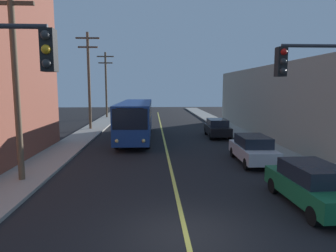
% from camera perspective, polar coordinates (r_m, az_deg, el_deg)
% --- Properties ---
extents(ground_plane, '(120.00, 120.00, 0.00)m').
position_cam_1_polar(ground_plane, '(9.50, 3.54, -20.35)').
color(ground_plane, black).
extents(sidewalk_left, '(2.50, 90.00, 0.15)m').
position_cam_1_polar(sidewalk_left, '(19.87, -21.42, -5.78)').
color(sidewalk_left, gray).
rests_on(sidewalk_left, ground).
extents(sidewalk_right, '(2.50, 90.00, 0.15)m').
position_cam_1_polar(sidewalk_right, '(20.59, 20.74, -5.30)').
color(sidewalk_right, gray).
rests_on(sidewalk_right, ground).
extents(lane_stripe_center, '(0.16, 60.00, 0.01)m').
position_cam_1_polar(lane_stripe_center, '(23.79, -0.60, -3.33)').
color(lane_stripe_center, '#D8CC4C').
rests_on(lane_stripe_center, ground).
extents(building_right_warehouse, '(12.00, 25.21, 6.26)m').
position_cam_1_polar(building_right_warehouse, '(31.30, 26.70, 4.22)').
color(building_right_warehouse, gray).
rests_on(building_right_warehouse, ground).
extents(city_bus, '(2.67, 12.18, 3.20)m').
position_cam_1_polar(city_bus, '(25.75, -6.19, 1.52)').
color(city_bus, navy).
rests_on(city_bus, ground).
extents(parked_car_green, '(1.93, 4.45, 1.62)m').
position_cam_1_polar(parked_car_green, '(12.46, 25.95, -10.08)').
color(parked_car_green, '#196038').
rests_on(parked_car_green, ground).
extents(parked_car_silver, '(1.91, 4.44, 1.62)m').
position_cam_1_polar(parked_car_silver, '(18.23, 15.96, -4.24)').
color(parked_car_silver, '#B7B7BC').
rests_on(parked_car_silver, ground).
extents(parked_car_black, '(1.95, 4.46, 1.62)m').
position_cam_1_polar(parked_car_black, '(27.09, 9.44, -0.33)').
color(parked_car_black, black).
rests_on(parked_car_black, ground).
extents(utility_pole_near, '(2.40, 0.28, 9.43)m').
position_cam_1_polar(utility_pole_near, '(15.19, -27.32, 10.09)').
color(utility_pole_near, brown).
rests_on(utility_pole_near, sidewalk_left).
extents(utility_pole_mid, '(2.40, 0.28, 9.88)m').
position_cam_1_polar(utility_pole_mid, '(32.14, -14.95, 9.20)').
color(utility_pole_mid, brown).
rests_on(utility_pole_mid, sidewalk_left).
extents(utility_pole_far, '(2.40, 0.28, 9.29)m').
position_cam_1_polar(utility_pole_far, '(44.20, -11.82, 8.32)').
color(utility_pole_far, brown).
rests_on(utility_pole_far, sidewalk_left).
extents(traffic_signal_right_corner, '(3.75, 0.48, 6.00)m').
position_cam_1_polar(traffic_signal_right_corner, '(12.04, 29.26, 5.89)').
color(traffic_signal_right_corner, '#2D2D33').
rests_on(traffic_signal_right_corner, sidewalk_right).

